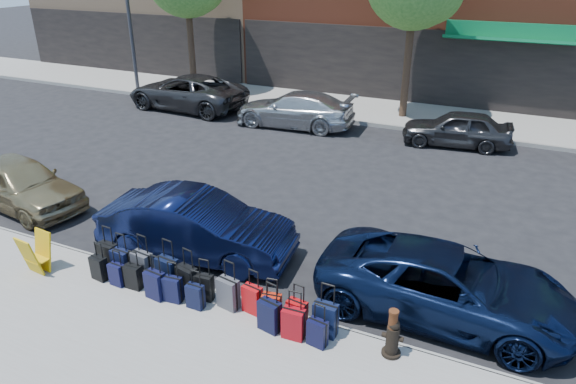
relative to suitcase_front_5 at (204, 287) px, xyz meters
The scene contains 34 objects.
ground 4.82m from the suitcase_front_5, 89.36° to the left, with size 120.00×120.00×0.00m, color black.
sidewalk_near 1.74m from the suitcase_front_5, 88.21° to the right, with size 60.00×4.00×0.15m, color gray.
sidewalk_far 14.81m from the suitcase_front_5, 89.79° to the left, with size 60.00×4.00×0.15m, color gray.
curb_near 0.48m from the suitcase_front_5, 80.59° to the left, with size 60.00×0.08×0.15m, color gray.
curb_far 12.79m from the suitcase_front_5, 89.76° to the left, with size 60.00×0.08×0.15m, color gray.
suitcase_front_0 2.42m from the suitcase_front_5, behind, with size 0.44×0.26×1.03m.
suitcase_front_1 2.01m from the suitcase_front_5, behind, with size 0.42×0.25×0.99m.
suitcase_front_2 1.51m from the suitcase_front_5, behind, with size 0.46×0.29×1.04m.
suitcase_front_3 0.88m from the suitcase_front_5, behind, with size 0.47×0.30×1.08m.
suitcase_front_4 0.38m from the suitcase_front_5, behind, with size 0.46×0.31×1.02m.
suitcase_front_5 is the anchor object (origin of this frame).
suitcase_front_6 0.57m from the suitcase_front_5, ahead, with size 0.45×0.30×1.00m.
suitcase_front_7 1.05m from the suitcase_front_5, ahead, with size 0.40×0.26×0.90m.
suitcase_front_8 1.47m from the suitcase_front_5, ahead, with size 0.38×0.24×0.85m.
suitcase_front_9 1.99m from the suitcase_front_5, ahead, with size 0.39×0.25×0.88m.
suitcase_front_10 2.53m from the suitcase_front_5, ahead, with size 0.43×0.25×1.03m.
suitcase_back_0 2.39m from the suitcase_front_5, behind, with size 0.37×0.25×0.84m.
suitcase_back_1 1.92m from the suitcase_front_5, 169.86° to the right, with size 0.34×0.21×0.78m.
suitcase_back_2 1.53m from the suitcase_front_5, 169.34° to the right, with size 0.35×0.21×0.83m.
suitcase_back_3 0.97m from the suitcase_front_5, 157.88° to the right, with size 0.41×0.27×0.93m.
suitcase_back_4 0.61m from the suitcase_front_5, 149.76° to the right, with size 0.37×0.24×0.85m.
suitcase_back_5 0.30m from the suitcase_front_5, 91.53° to the right, with size 0.33×0.19×0.80m.
suitcase_back_8 1.60m from the suitcase_front_5, 10.02° to the right, with size 0.44×0.31×0.96m.
suitcase_back_9 2.07m from the suitcase_front_5, ahead, with size 0.40×0.25×0.94m.
suitcase_back_10 2.52m from the suitcase_front_5, ahead, with size 0.37×0.25×0.81m.
fire_hydrant 3.73m from the suitcase_front_5, ahead, with size 0.37×0.33×0.73m.
bollard 3.72m from the suitcase_front_5, ahead, with size 0.17×0.17×0.91m.
display_rack 3.82m from the suitcase_front_5, 169.96° to the right, with size 0.54×0.59×0.88m.
car_near_0 7.18m from the suitcase_front_5, 166.73° to the left, with size 1.65×4.10×1.40m, color #928159.
car_near_1 1.98m from the suitcase_front_5, 127.40° to the left, with size 1.55×4.46×1.47m, color #0C1336.
car_near_2 4.65m from the suitcase_front_5, 21.56° to the left, with size 2.23×4.83×1.34m, color #0B1634.
car_far_0 14.70m from the suitcase_front_5, 126.13° to the left, with size 2.54×5.50×1.53m, color #323234.
car_far_1 11.92m from the suitcase_front_5, 105.57° to the left, with size 1.96×4.83×1.40m, color silver.
car_far_2 12.20m from the suitcase_front_5, 75.35° to the left, with size 1.54×3.82×1.30m, color #303032.
Camera 1 is at (4.92, -11.67, 6.32)m, focal length 32.00 mm.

